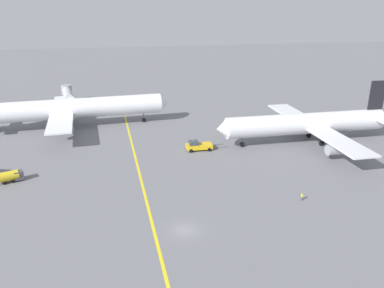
# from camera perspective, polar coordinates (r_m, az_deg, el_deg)

# --- Properties ---
(ground_plane) EXTENTS (600.00, 600.00, 0.00)m
(ground_plane) POSITION_cam_1_polar(r_m,az_deg,el_deg) (62.32, -1.07, -12.86)
(ground_plane) COLOR slate
(taxiway_stripe) EXTENTS (1.66, 120.00, 0.01)m
(taxiway_stripe) POSITION_cam_1_polar(r_m,az_deg,el_deg) (70.21, -6.80, -8.93)
(taxiway_stripe) COLOR yellow
(taxiway_stripe) RESTS_ON ground
(airliner_at_gate_left) EXTENTS (58.60, 42.24, 16.29)m
(airliner_at_gate_left) POSITION_cam_1_polar(r_m,az_deg,el_deg) (116.47, -17.99, 5.06)
(airliner_at_gate_left) COLOR white
(airliner_at_gate_left) RESTS_ON ground
(airliner_being_pushed) EXTENTS (48.50, 45.67, 15.70)m
(airliner_being_pushed) POSITION_cam_1_polar(r_m,az_deg,el_deg) (103.07, 17.04, 2.94)
(airliner_being_pushed) COLOR silver
(airliner_being_pushed) RESTS_ON ground
(pushback_tug) EXTENTS (9.69, 3.31, 2.77)m
(pushback_tug) POSITION_cam_1_polar(r_m,az_deg,el_deg) (94.29, 0.94, -0.25)
(pushback_tug) COLOR gold
(pushback_tug) RESTS_ON ground
(gse_fuel_bowser_stubby) EXTENTS (5.25, 3.46, 2.40)m
(gse_fuel_bowser_stubby) POSITION_cam_1_polar(r_m,az_deg,el_deg) (85.70, -25.70, -4.37)
(gse_fuel_bowser_stubby) COLOR gold
(gse_fuel_bowser_stubby) RESTS_ON ground
(ground_crew_ramp_agent_by_cones) EXTENTS (0.36, 0.36, 1.55)m
(ground_crew_ramp_agent_by_cones) POSITION_cam_1_polar(r_m,az_deg,el_deg) (73.35, 16.29, -7.62)
(ground_crew_ramp_agent_by_cones) COLOR #4C4C51
(ground_crew_ramp_agent_by_cones) RESTS_ON ground
(jet_bridge) EXTENTS (5.65, 18.26, 6.32)m
(jet_bridge) POSITION_cam_1_polar(r_m,az_deg,el_deg) (144.33, -18.29, 7.30)
(jet_bridge) COLOR #B7B7BC
(jet_bridge) RESTS_ON ground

